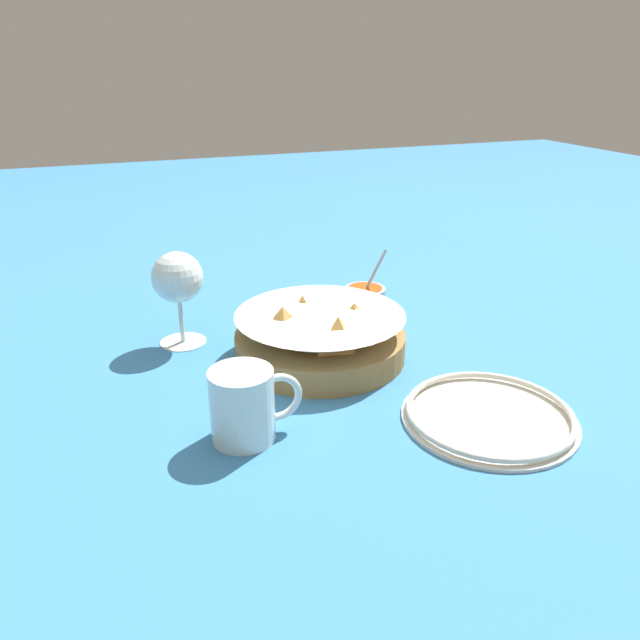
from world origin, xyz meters
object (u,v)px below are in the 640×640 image
food_basket (320,337)px  side_plate (489,415)px  beer_mug (244,407)px  sauce_cup (365,298)px  wine_glass (178,280)px

food_basket → side_plate: 0.27m
beer_mug → side_plate: (0.29, -0.07, -0.03)m
sauce_cup → wine_glass: size_ratio=0.74×
wine_glass → beer_mug: bearing=-85.5°
food_basket → wine_glass: size_ratio=1.71×
beer_mug → food_basket: bearing=46.5°
food_basket → sauce_cup: 0.19m
beer_mug → sauce_cup: bearing=45.9°
sauce_cup → side_plate: (-0.01, -0.37, -0.02)m
food_basket → sauce_cup: (0.14, 0.14, -0.01)m
food_basket → beer_mug: bearing=-133.5°
side_plate → food_basket: bearing=118.8°
wine_glass → food_basket: bearing=-34.6°
side_plate → sauce_cup: bearing=88.9°
food_basket → beer_mug: 0.23m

